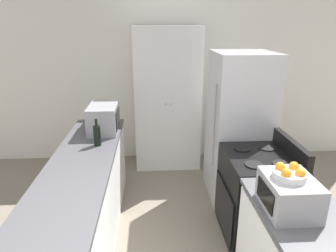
# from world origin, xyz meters

# --- Properties ---
(wall_back) EXTENTS (7.00, 0.06, 2.60)m
(wall_back) POSITION_xyz_m (0.00, 3.47, 1.30)
(wall_back) COLOR silver
(wall_back) RESTS_ON ground_plane
(counter_left) EXTENTS (0.60, 2.58, 0.89)m
(counter_left) POSITION_xyz_m (-0.85, 1.39, 0.43)
(counter_left) COLOR silver
(counter_left) RESTS_ON ground_plane
(pantry_cabinet) EXTENTS (0.96, 0.57, 2.07)m
(pantry_cabinet) POSITION_xyz_m (0.07, 3.15, 1.04)
(pantry_cabinet) COLOR silver
(pantry_cabinet) RESTS_ON ground_plane
(stove) EXTENTS (0.66, 0.78, 1.05)m
(stove) POSITION_xyz_m (0.87, 1.40, 0.45)
(stove) COLOR black
(stove) RESTS_ON ground_plane
(refrigerator) EXTENTS (0.70, 0.77, 1.80)m
(refrigerator) POSITION_xyz_m (0.88, 2.21, 0.90)
(refrigerator) COLOR #B7B7BC
(refrigerator) RESTS_ON ground_plane
(microwave) EXTENTS (0.33, 0.53, 0.31)m
(microwave) POSITION_xyz_m (-0.74, 2.25, 1.05)
(microwave) COLOR #939399
(microwave) RESTS_ON counter_left
(wine_bottle) EXTENTS (0.08, 0.08, 0.29)m
(wine_bottle) POSITION_xyz_m (-0.75, 1.78, 1.00)
(wine_bottle) COLOR black
(wine_bottle) RESTS_ON counter_left
(toaster_oven) EXTENTS (0.33, 0.40, 0.24)m
(toaster_oven) POSITION_xyz_m (0.74, 0.54, 1.01)
(toaster_oven) COLOR #939399
(toaster_oven) RESTS_ON counter_right
(fruit_bowl) EXTENTS (0.22, 0.22, 0.10)m
(fruit_bowl) POSITION_xyz_m (0.72, 0.54, 1.17)
(fruit_bowl) COLOR silver
(fruit_bowl) RESTS_ON toaster_oven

